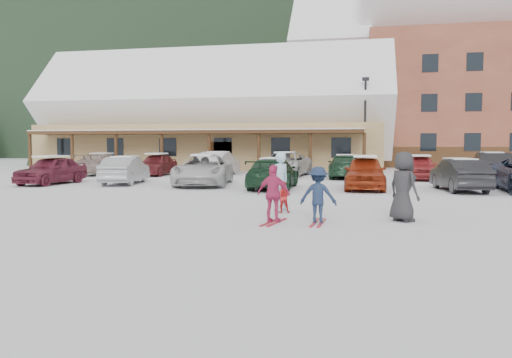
% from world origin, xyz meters
% --- Properties ---
extents(ground, '(160.00, 160.00, 0.00)m').
position_xyz_m(ground, '(0.00, 0.00, 0.00)').
color(ground, silver).
rests_on(ground, ground).
extents(forested_hillside, '(300.00, 70.00, 38.00)m').
position_xyz_m(forested_hillside, '(0.00, 85.00, 19.00)').
color(forested_hillside, black).
rests_on(forested_hillside, ground).
extents(day_lodge, '(29.12, 12.50, 10.38)m').
position_xyz_m(day_lodge, '(-9.00, 27.96, 3.94)').
color(day_lodge, tan).
rests_on(day_lodge, ground).
extents(alpine_hotel, '(31.48, 14.01, 21.48)m').
position_xyz_m(alpine_hotel, '(14.27, 38.00, 8.63)').
color(alpine_hotel, brown).
rests_on(alpine_hotel, ground).
extents(lamp_post, '(0.50, 0.25, 6.81)m').
position_xyz_m(lamp_post, '(3.66, 23.58, 3.81)').
color(lamp_post, black).
rests_on(lamp_post, ground).
extents(conifer_0, '(4.40, 4.40, 10.20)m').
position_xyz_m(conifer_0, '(-26.00, 30.00, 5.69)').
color(conifer_0, black).
rests_on(conifer_0, ground).
extents(conifer_2, '(5.28, 5.28, 12.24)m').
position_xyz_m(conifer_2, '(-30.00, 42.00, 6.83)').
color(conifer_2, black).
rests_on(conifer_2, ground).
extents(conifer_3, '(3.96, 3.96, 9.18)m').
position_xyz_m(conifer_3, '(6.00, 44.00, 5.12)').
color(conifer_3, black).
rests_on(conifer_3, ground).
extents(adult_skier, '(0.76, 0.76, 1.79)m').
position_xyz_m(adult_skier, '(0.92, 1.56, 0.90)').
color(adult_skier, '#A6D0E6').
rests_on(adult_skier, ground).
extents(toddler_red, '(0.52, 0.44, 0.93)m').
position_xyz_m(toddler_red, '(1.06, 1.18, 0.46)').
color(toddler_red, red).
rests_on(toddler_red, ground).
extents(child_navy, '(0.97, 0.59, 1.45)m').
position_xyz_m(child_navy, '(2.26, -0.63, 0.73)').
color(child_navy, '#192742').
rests_on(child_navy, ground).
extents(skis_child_navy, '(0.27, 1.41, 0.03)m').
position_xyz_m(skis_child_navy, '(2.26, -0.63, 0.01)').
color(skis_child_navy, maroon).
rests_on(skis_child_navy, ground).
extents(child_magenta, '(0.93, 0.52, 1.50)m').
position_xyz_m(child_magenta, '(1.13, -0.76, 0.75)').
color(child_magenta, '#C02F61').
rests_on(child_magenta, ground).
extents(skis_child_magenta, '(0.45, 1.41, 0.03)m').
position_xyz_m(skis_child_magenta, '(1.13, -0.76, 0.01)').
color(skis_child_magenta, maroon).
rests_on(skis_child_magenta, ground).
extents(bystander_dark, '(1.03, 1.06, 1.84)m').
position_xyz_m(bystander_dark, '(4.41, 0.15, 0.92)').
color(bystander_dark, '#29282B').
rests_on(bystander_dark, ground).
extents(parked_car_0, '(2.05, 4.31, 1.42)m').
position_xyz_m(parked_car_0, '(-12.02, 9.27, 0.71)').
color(parked_car_0, maroon).
rests_on(parked_car_0, ground).
extents(parked_car_1, '(2.14, 4.41, 1.39)m').
position_xyz_m(parked_car_1, '(-8.40, 10.12, 0.70)').
color(parked_car_1, '#9E9FA2').
rests_on(parked_car_1, ground).
extents(parked_car_2, '(3.32, 5.75, 1.51)m').
position_xyz_m(parked_car_2, '(-4.24, 10.18, 0.75)').
color(parked_car_2, silver).
rests_on(parked_car_2, ground).
extents(parked_car_3, '(2.02, 4.80, 1.38)m').
position_xyz_m(parked_car_3, '(-0.56, 9.00, 0.69)').
color(parked_car_3, '#163520').
rests_on(parked_car_3, ground).
extents(parked_car_4, '(1.79, 4.41, 1.50)m').
position_xyz_m(parked_car_4, '(3.54, 9.50, 0.75)').
color(parked_car_4, '#A13214').
rests_on(parked_car_4, ground).
extents(parked_car_5, '(2.01, 4.39, 1.39)m').
position_xyz_m(parked_car_5, '(7.54, 9.49, 0.70)').
color(parked_car_5, black).
rests_on(parked_car_5, ground).
extents(parked_car_7, '(2.46, 5.07, 1.42)m').
position_xyz_m(parked_car_7, '(-13.43, 16.95, 0.71)').
color(parked_car_7, gray).
rests_on(parked_car_7, ground).
extents(parked_car_8, '(1.78, 4.22, 1.43)m').
position_xyz_m(parked_car_8, '(-9.60, 17.03, 0.71)').
color(parked_car_8, maroon).
rests_on(parked_car_8, ground).
extents(parked_car_9, '(1.82, 4.73, 1.54)m').
position_xyz_m(parked_car_9, '(-5.59, 17.54, 0.77)').
color(parked_car_9, '#BDBCC2').
rests_on(parked_car_9, ground).
extents(parked_car_10, '(3.14, 5.75, 1.53)m').
position_xyz_m(parked_car_10, '(-1.29, 17.64, 0.76)').
color(parked_car_10, silver).
rests_on(parked_car_10, ground).
extents(parked_car_11, '(2.21, 4.91, 1.40)m').
position_xyz_m(parked_car_11, '(2.45, 16.75, 0.70)').
color(parked_car_11, '#1E3F28').
rests_on(parked_car_11, ground).
extents(parked_car_12, '(1.76, 4.13, 1.39)m').
position_xyz_m(parked_car_12, '(6.70, 16.41, 0.70)').
color(parked_car_12, '#AE3235').
rests_on(parked_car_12, ground).
extents(parked_car_13, '(1.91, 4.81, 1.56)m').
position_xyz_m(parked_car_13, '(10.73, 17.43, 0.78)').
color(parked_car_13, black).
rests_on(parked_car_13, ground).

